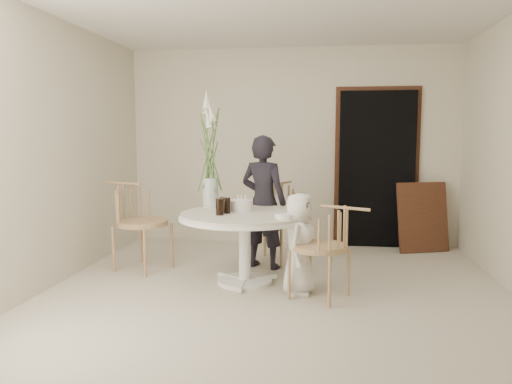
# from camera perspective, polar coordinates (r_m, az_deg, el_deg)

# --- Properties ---
(ground) EXTENTS (4.50, 4.50, 0.00)m
(ground) POSITION_cam_1_polar(r_m,az_deg,el_deg) (4.94, 2.35, -11.32)
(ground) COLOR beige
(ground) RESTS_ON ground
(room_shell) EXTENTS (4.50, 4.50, 4.50)m
(room_shell) POSITION_cam_1_polar(r_m,az_deg,el_deg) (4.70, 2.44, 7.81)
(room_shell) COLOR white
(room_shell) RESTS_ON ground
(doorway) EXTENTS (1.00, 0.10, 2.10)m
(doorway) POSITION_cam_1_polar(r_m,az_deg,el_deg) (6.93, 13.62, 2.50)
(doorway) COLOR black
(doorway) RESTS_ON ground
(door_trim) EXTENTS (1.12, 0.03, 2.22)m
(door_trim) POSITION_cam_1_polar(r_m,az_deg,el_deg) (6.96, 13.60, 3.02)
(door_trim) COLOR brown
(door_trim) RESTS_ON ground
(table) EXTENTS (1.33, 1.33, 0.73)m
(table) POSITION_cam_1_polar(r_m,az_deg,el_deg) (5.08, -1.30, -3.67)
(table) COLOR white
(table) RESTS_ON ground
(picture_frame) EXTENTS (0.71, 0.41, 0.90)m
(picture_frame) POSITION_cam_1_polar(r_m,az_deg,el_deg) (6.84, 18.52, -2.74)
(picture_frame) COLOR brown
(picture_frame) RESTS_ON ground
(chair_far) EXTENTS (0.65, 0.67, 0.95)m
(chair_far) POSITION_cam_1_polar(r_m,az_deg,el_deg) (6.05, 2.48, -2.05)
(chair_far) COLOR tan
(chair_far) RESTS_ON ground
(chair_right) EXTENTS (0.65, 0.64, 0.89)m
(chair_right) POSITION_cam_1_polar(r_m,az_deg,el_deg) (4.61, 8.67, -5.29)
(chair_right) COLOR tan
(chair_right) RESTS_ON ground
(chair_left) EXTENTS (0.71, 0.68, 0.99)m
(chair_left) POSITION_cam_1_polar(r_m,az_deg,el_deg) (5.82, -13.89, -2.30)
(chair_left) COLOR tan
(chair_left) RESTS_ON ground
(girl) EXTENTS (0.65, 0.54, 1.51)m
(girl) POSITION_cam_1_polar(r_m,az_deg,el_deg) (5.66, 0.87, -1.17)
(girl) COLOR black
(girl) RESTS_ON ground
(boy) EXTENTS (0.39, 0.52, 0.97)m
(boy) POSITION_cam_1_polar(r_m,az_deg,el_deg) (4.79, 4.92, -5.90)
(boy) COLOR white
(boy) RESTS_ON ground
(birthday_cake) EXTENTS (0.24, 0.24, 0.17)m
(birthday_cake) POSITION_cam_1_polar(r_m,az_deg,el_deg) (5.17, -1.70, -1.56)
(birthday_cake) COLOR white
(birthday_cake) RESTS_ON table
(cola_tumbler_a) EXTENTS (0.10, 0.10, 0.16)m
(cola_tumbler_a) POSITION_cam_1_polar(r_m,az_deg,el_deg) (5.03, -3.37, -1.54)
(cola_tumbler_a) COLOR black
(cola_tumbler_a) RESTS_ON table
(cola_tumbler_b) EXTENTS (0.08, 0.08, 0.16)m
(cola_tumbler_b) POSITION_cam_1_polar(r_m,az_deg,el_deg) (4.92, -4.17, -1.71)
(cola_tumbler_b) COLOR black
(cola_tumbler_b) RESTS_ON table
(cola_tumbler_c) EXTENTS (0.08, 0.08, 0.16)m
(cola_tumbler_c) POSITION_cam_1_polar(r_m,az_deg,el_deg) (5.11, -3.76, -1.45)
(cola_tumbler_c) COLOR black
(cola_tumbler_c) RESTS_ON table
(cola_tumbler_d) EXTENTS (0.09, 0.09, 0.14)m
(cola_tumbler_d) POSITION_cam_1_polar(r_m,az_deg,el_deg) (5.03, -3.48, -1.66)
(cola_tumbler_d) COLOR black
(cola_tumbler_d) RESTS_ON table
(plate_stack) EXTENTS (0.19, 0.19, 0.05)m
(plate_stack) POSITION_cam_1_polar(r_m,az_deg,el_deg) (4.72, 3.30, -2.76)
(plate_stack) COLOR white
(plate_stack) RESTS_ON table
(flower_vase) EXTENTS (0.17, 0.17, 1.27)m
(flower_vase) POSITION_cam_1_polar(r_m,az_deg,el_deg) (5.42, -5.27, 4.17)
(flower_vase) COLOR #B8C1BC
(flower_vase) RESTS_ON table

